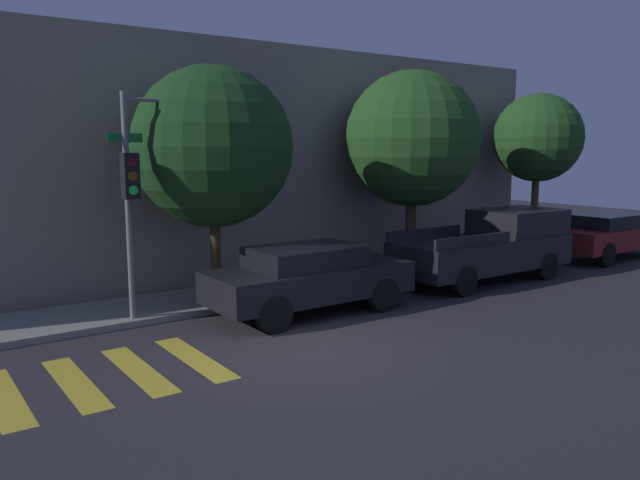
{
  "coord_description": "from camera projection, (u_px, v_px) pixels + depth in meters",
  "views": [
    {
      "loc": [
        -6.05,
        -8.88,
        3.59
      ],
      "look_at": [
        1.74,
        2.1,
        1.6
      ],
      "focal_mm": 35.0,
      "sensor_mm": 36.0,
      "label": 1
    }
  ],
  "objects": [
    {
      "name": "traffic_light_pole",
      "position": [
        146.0,
        167.0,
        12.46
      ],
      "size": [
        1.99,
        0.56,
        4.69
      ],
      "color": "slate",
      "rests_on": "ground"
    },
    {
      "name": "tree_near_corner",
      "position": [
        213.0,
        147.0,
        13.92
      ],
      "size": [
        3.61,
        3.61,
        5.42
      ],
      "color": "#42301E",
      "rests_on": "ground"
    },
    {
      "name": "ground_plane",
      "position": [
        308.0,
        351.0,
        11.15
      ],
      "size": [
        60.0,
        60.0,
        0.0
      ],
      "primitive_type": "plane",
      "color": "#2D2B30"
    },
    {
      "name": "crosswalk",
      "position": [
        107.0,
        376.0,
        9.89
      ],
      "size": [
        3.42,
        2.6,
        0.0
      ],
      "color": "gold",
      "rests_on": "ground"
    },
    {
      "name": "sidewalk",
      "position": [
        205.0,
        300.0,
        14.6
      ],
      "size": [
        26.0,
        2.18,
        0.14
      ],
      "primitive_type": "cube",
      "color": "gray",
      "rests_on": "ground"
    },
    {
      "name": "pickup_truck",
      "position": [
        491.0,
        245.0,
        16.98
      ],
      "size": [
        5.35,
        1.96,
        1.89
      ],
      "color": "black",
      "rests_on": "ground"
    },
    {
      "name": "sedan_middle",
      "position": [
        607.0,
        234.0,
        20.3
      ],
      "size": [
        4.5,
        1.82,
        1.47
      ],
      "color": "maroon",
      "rests_on": "ground"
    },
    {
      "name": "tree_midblock",
      "position": [
        412.0,
        139.0,
        17.39
      ],
      "size": [
        3.79,
        3.79,
        5.74
      ],
      "color": "#4C3823",
      "rests_on": "ground"
    },
    {
      "name": "sedan_near_corner",
      "position": [
        309.0,
        277.0,
        13.56
      ],
      "size": [
        4.55,
        1.85,
        1.49
      ],
      "color": "black",
      "rests_on": "ground"
    },
    {
      "name": "tree_far_end",
      "position": [
        538.0,
        138.0,
        20.64
      ],
      "size": [
        2.92,
        2.92,
        5.39
      ],
      "color": "brown",
      "rests_on": "ground"
    },
    {
      "name": "building_row",
      "position": [
        135.0,
        162.0,
        17.76
      ],
      "size": [
        26.0,
        6.0,
        6.38
      ],
      "primitive_type": "cube",
      "color": "gray",
      "rests_on": "ground"
    }
  ]
}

